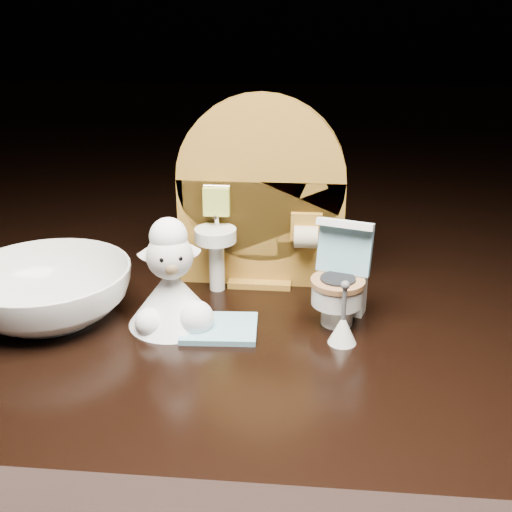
{
  "coord_description": "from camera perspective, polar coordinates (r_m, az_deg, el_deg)",
  "views": [
    {
      "loc": [
        0.04,
        -0.41,
        0.22
      ],
      "look_at": [
        0.0,
        0.01,
        0.05
      ],
      "focal_mm": 45.0,
      "sensor_mm": 36.0,
      "label": 1
    }
  ],
  "objects": [
    {
      "name": "bath_mat",
      "position": [
        0.45,
        -3.27,
        -6.43
      ],
      "size": [
        0.05,
        0.05,
        0.0
      ],
      "primitive_type": "cube",
      "rotation": [
        0.0,
        0.0,
        0.06
      ],
      "color": "#75ADC3",
      "rests_on": "ground"
    },
    {
      "name": "backdrop_panel",
      "position": [
        0.5,
        0.33,
        4.61
      ],
      "size": [
        0.13,
        0.05,
        0.15
      ],
      "color": "#A47226",
      "rests_on": "ground"
    },
    {
      "name": "plush_lamb",
      "position": [
        0.45,
        -7.48,
        -2.85
      ],
      "size": [
        0.06,
        0.06,
        0.08
      ],
      "rotation": [
        0.0,
        0.0,
        0.3
      ],
      "color": "white",
      "rests_on": "ground"
    },
    {
      "name": "toy_toilet",
      "position": [
        0.46,
        7.57,
        -2.51
      ],
      "size": [
        0.04,
        0.05,
        0.08
      ],
      "rotation": [
        0.0,
        0.0,
        -0.28
      ],
      "color": "white",
      "rests_on": "ground"
    },
    {
      "name": "ceramic_bowl",
      "position": [
        0.49,
        -18.0,
        -3.1
      ],
      "size": [
        0.16,
        0.16,
        0.04
      ],
      "primitive_type": "imported",
      "rotation": [
        0.0,
        0.0,
        0.43
      ],
      "color": "white",
      "rests_on": "ground"
    },
    {
      "name": "toilet_brush",
      "position": [
        0.44,
        7.72,
        -6.25
      ],
      "size": [
        0.02,
        0.02,
        0.05
      ],
      "color": "white",
      "rests_on": "ground"
    }
  ]
}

